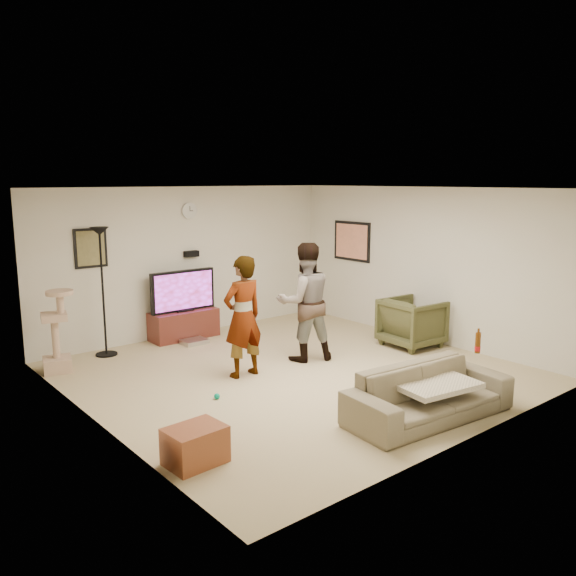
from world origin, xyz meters
TOP-DOWN VIEW (x-y plane):
  - floor at (0.00, 0.00)m, footprint 5.50×5.50m
  - ceiling at (0.00, 0.00)m, footprint 5.50×5.50m
  - wall_back at (0.00, 2.75)m, footprint 5.50×0.04m
  - wall_front at (0.00, -2.75)m, footprint 5.50×0.04m
  - wall_left at (-2.75, 0.00)m, footprint 0.04×5.50m
  - wall_right at (2.75, 0.00)m, footprint 0.04×5.50m
  - wall_clock at (0.00, 2.72)m, footprint 0.26×0.04m
  - wall_speaker at (0.00, 2.69)m, footprint 0.25×0.10m
  - picture_back at (-1.70, 2.73)m, footprint 0.42×0.03m
  - picture_right at (2.73, 1.60)m, footprint 0.03×0.78m
  - tv_stand at (-0.29, 2.50)m, footprint 1.13×0.45m
  - console_box at (-0.33, 2.11)m, footprint 0.40×0.30m
  - tv at (-0.29, 2.50)m, footprint 1.14×0.08m
  - tv_screen at (-0.29, 2.46)m, footprint 1.05×0.01m
  - floor_lamp at (-1.68, 2.42)m, footprint 0.32×0.32m
  - cat_tree at (-2.50, 2.10)m, footprint 0.45×0.45m
  - person_left at (-0.62, 0.32)m, footprint 0.61×0.41m
  - person_right at (0.50, 0.35)m, footprint 1.02×0.92m
  - sofa at (0.14, -2.15)m, footprint 2.04×0.96m
  - throw_blanket at (0.21, -2.15)m, footprint 1.00×0.83m
  - beer_bottle at (1.05, -2.15)m, footprint 0.06×0.06m
  - armchair at (2.27, -0.21)m, footprint 0.90×0.88m
  - side_table at (-2.40, -1.42)m, footprint 0.55×0.43m
  - toy_ball at (-1.37, -0.18)m, footprint 0.07×0.07m

SIDE VIEW (x-z plane):
  - floor at x=0.00m, z-range -0.02..0.00m
  - console_box at x=-0.33m, z-range 0.00..0.07m
  - toy_ball at x=-1.37m, z-range 0.00..0.07m
  - side_table at x=-2.40m, z-range 0.00..0.35m
  - tv_stand at x=-0.29m, z-range 0.00..0.47m
  - sofa at x=0.14m, z-range 0.00..0.58m
  - armchair at x=2.27m, z-range 0.00..0.77m
  - throw_blanket at x=0.21m, z-range 0.36..0.42m
  - cat_tree at x=-2.50m, z-range 0.00..1.14m
  - beer_bottle at x=1.05m, z-range 0.58..0.83m
  - tv at x=-0.29m, z-range 0.47..1.15m
  - tv_screen at x=-0.29m, z-range 0.51..1.11m
  - person_left at x=-0.62m, z-range 0.00..1.64m
  - person_right at x=0.50m, z-range 0.00..1.73m
  - floor_lamp at x=-1.68m, z-range 0.00..1.93m
  - wall_back at x=0.00m, z-range 0.00..2.50m
  - wall_front at x=0.00m, z-range 0.00..2.50m
  - wall_left at x=-2.75m, z-range 0.00..2.50m
  - wall_right at x=2.75m, z-range 0.00..2.50m
  - wall_speaker at x=0.00m, z-range 1.33..1.43m
  - picture_right at x=2.73m, z-range 1.19..1.81m
  - picture_back at x=-1.70m, z-range 1.34..1.86m
  - wall_clock at x=0.00m, z-range 1.97..2.23m
  - ceiling at x=0.00m, z-range 2.50..2.52m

